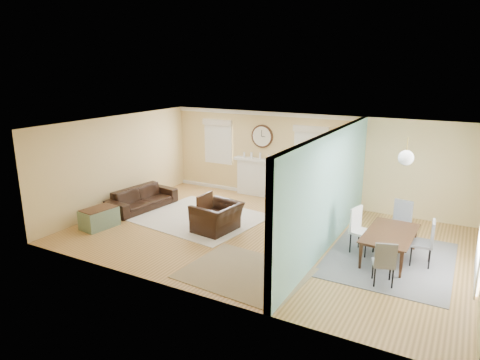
{
  "coord_description": "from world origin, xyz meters",
  "views": [
    {
      "loc": [
        4.06,
        -8.57,
        3.91
      ],
      "look_at": [
        -0.8,
        0.3,
        1.2
      ],
      "focal_mm": 32.0,
      "sensor_mm": 36.0,
      "label": 1
    }
  ],
  "objects_px": {
    "sofa": "(142,198)",
    "credenza": "(335,207)",
    "eames_chair": "(217,217)",
    "dining_table": "(391,246)",
    "green_chair": "(300,199)"
  },
  "relations": [
    {
      "from": "sofa",
      "to": "green_chair",
      "type": "relative_size",
      "value": 2.57
    },
    {
      "from": "sofa",
      "to": "green_chair",
      "type": "xyz_separation_m",
      "value": [
        3.98,
        1.87,
        0.06
      ]
    },
    {
      "from": "sofa",
      "to": "green_chair",
      "type": "bearing_deg",
      "value": -58.46
    },
    {
      "from": "sofa",
      "to": "credenza",
      "type": "distance_m",
      "value": 5.29
    },
    {
      "from": "sofa",
      "to": "eames_chair",
      "type": "xyz_separation_m",
      "value": [
        2.74,
        -0.43,
        0.05
      ]
    },
    {
      "from": "sofa",
      "to": "green_chair",
      "type": "height_order",
      "value": "green_chair"
    },
    {
      "from": "green_chair",
      "to": "credenza",
      "type": "height_order",
      "value": "credenza"
    },
    {
      "from": "eames_chair",
      "to": "dining_table",
      "type": "height_order",
      "value": "eames_chair"
    },
    {
      "from": "sofa",
      "to": "credenza",
      "type": "relative_size",
      "value": 1.4
    },
    {
      "from": "credenza",
      "to": "green_chair",
      "type": "bearing_deg",
      "value": 163.31
    },
    {
      "from": "eames_chair",
      "to": "dining_table",
      "type": "xyz_separation_m",
      "value": [
        3.99,
        0.38,
        -0.05
      ]
    },
    {
      "from": "green_chair",
      "to": "credenza",
      "type": "bearing_deg",
      "value": -153.54
    },
    {
      "from": "eames_chair",
      "to": "credenza",
      "type": "bearing_deg",
      "value": 137.64
    },
    {
      "from": "green_chair",
      "to": "credenza",
      "type": "xyz_separation_m",
      "value": [
        1.07,
        -0.32,
        0.04
      ]
    },
    {
      "from": "eames_chair",
      "to": "dining_table",
      "type": "bearing_deg",
      "value": 102.56
    }
  ]
}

